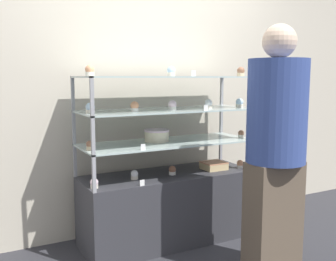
# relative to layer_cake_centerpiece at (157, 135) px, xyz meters

# --- Properties ---
(ground_plane) EXTENTS (20.00, 20.00, 0.00)m
(ground_plane) POSITION_rel_layer_cake_centerpiece_xyz_m (0.07, -0.07, -0.89)
(ground_plane) COLOR #2D2D33
(back_wall) EXTENTS (8.00, 0.05, 2.60)m
(back_wall) POSITION_rel_layer_cake_centerpiece_xyz_m (0.07, 0.34, 0.41)
(back_wall) COLOR beige
(back_wall) RESTS_ON ground_plane
(display_base) EXTENTS (1.43, 0.52, 0.57)m
(display_base) POSITION_rel_layer_cake_centerpiece_xyz_m (0.07, -0.07, -0.60)
(display_base) COLOR #333338
(display_base) RESTS_ON ground_plane
(display_riser_lower) EXTENTS (1.43, 0.52, 0.26)m
(display_riser_lower) POSITION_rel_layer_cake_centerpiece_xyz_m (0.07, -0.07, -0.06)
(display_riser_lower) COLOR #99999E
(display_riser_lower) RESTS_ON display_base
(display_riser_middle) EXTENTS (1.43, 0.52, 0.26)m
(display_riser_middle) POSITION_rel_layer_cake_centerpiece_xyz_m (0.07, -0.07, 0.20)
(display_riser_middle) COLOR #99999E
(display_riser_middle) RESTS_ON display_riser_lower
(display_riser_upper) EXTENTS (1.43, 0.52, 0.26)m
(display_riser_upper) POSITION_rel_layer_cake_centerpiece_xyz_m (0.07, -0.07, 0.47)
(display_riser_upper) COLOR #99999E
(display_riser_upper) RESTS_ON display_riser_middle
(layer_cake_centerpiece) EXTENTS (0.21, 0.21, 0.10)m
(layer_cake_centerpiece) POSITION_rel_layer_cake_centerpiece_xyz_m (0.00, 0.00, 0.00)
(layer_cake_centerpiece) COLOR beige
(layer_cake_centerpiece) RESTS_ON display_riser_lower
(sheet_cake_frosted) EXTENTS (0.20, 0.17, 0.07)m
(sheet_cake_frosted) POSITION_rel_layer_cake_centerpiece_xyz_m (0.49, -0.12, -0.28)
(sheet_cake_frosted) COLOR #DBBC84
(sheet_cake_frosted) RESTS_ON display_base
(cupcake_0) EXTENTS (0.06, 0.06, 0.07)m
(cupcake_0) POSITION_rel_layer_cake_centerpiece_xyz_m (-0.60, -0.20, -0.28)
(cupcake_0) COLOR beige
(cupcake_0) RESTS_ON display_base
(cupcake_1) EXTENTS (0.06, 0.06, 0.07)m
(cupcake_1) POSITION_rel_layer_cake_centerpiece_xyz_m (-0.25, -0.11, -0.28)
(cupcake_1) COLOR beige
(cupcake_1) RESTS_ON display_base
(cupcake_2) EXTENTS (0.06, 0.06, 0.07)m
(cupcake_2) POSITION_rel_layer_cake_centerpiece_xyz_m (0.08, -0.12, -0.28)
(cupcake_2) COLOR white
(cupcake_2) RESTS_ON display_base
(cupcake_3) EXTENTS (0.06, 0.06, 0.07)m
(cupcake_3) POSITION_rel_layer_cake_centerpiece_xyz_m (0.71, -0.19, -0.28)
(cupcake_3) COLOR white
(cupcake_3) RESTS_ON display_base
(price_tag_0) EXTENTS (0.04, 0.00, 0.04)m
(price_tag_0) POSITION_rel_layer_cake_centerpiece_xyz_m (-0.27, -0.31, -0.29)
(price_tag_0) COLOR white
(price_tag_0) RESTS_ON display_base
(cupcake_4) EXTENTS (0.05, 0.05, 0.07)m
(cupcake_4) POSITION_rel_layer_cake_centerpiece_xyz_m (-0.60, -0.13, -0.02)
(cupcake_4) COLOR #CCB28C
(cupcake_4) RESTS_ON display_riser_lower
(cupcake_5) EXTENTS (0.05, 0.05, 0.07)m
(cupcake_5) POSITION_rel_layer_cake_centerpiece_xyz_m (0.72, -0.19, -0.02)
(cupcake_5) COLOR beige
(cupcake_5) RESTS_ON display_riser_lower
(price_tag_1) EXTENTS (0.04, 0.00, 0.04)m
(price_tag_1) POSITION_rel_layer_cake_centerpiece_xyz_m (-0.26, -0.31, -0.03)
(price_tag_1) COLOR white
(price_tag_1) RESTS_ON display_riser_lower
(cupcake_6) EXTENTS (0.07, 0.07, 0.08)m
(cupcake_6) POSITION_rel_layer_cake_centerpiece_xyz_m (-0.58, -0.11, 0.25)
(cupcake_6) COLOR beige
(cupcake_6) RESTS_ON display_riser_middle
(cupcake_7) EXTENTS (0.07, 0.07, 0.08)m
(cupcake_7) POSITION_rel_layer_cake_centerpiece_xyz_m (-0.24, -0.12, 0.25)
(cupcake_7) COLOR white
(cupcake_7) RESTS_ON display_riser_middle
(cupcake_8) EXTENTS (0.07, 0.07, 0.08)m
(cupcake_8) POSITION_rel_layer_cake_centerpiece_xyz_m (0.08, -0.13, 0.25)
(cupcake_8) COLOR white
(cupcake_8) RESTS_ON display_riser_middle
(cupcake_9) EXTENTS (0.07, 0.07, 0.08)m
(cupcake_9) POSITION_rel_layer_cake_centerpiece_xyz_m (0.41, -0.14, 0.25)
(cupcake_9) COLOR beige
(cupcake_9) RESTS_ON display_riser_middle
(cupcake_10) EXTENTS (0.07, 0.07, 0.08)m
(cupcake_10) POSITION_rel_layer_cake_centerpiece_xyz_m (0.72, -0.15, 0.25)
(cupcake_10) COLOR beige
(cupcake_10) RESTS_ON display_riser_middle
(price_tag_2) EXTENTS (0.04, 0.00, 0.04)m
(price_tag_2) POSITION_rel_layer_cake_centerpiece_xyz_m (0.27, -0.31, 0.24)
(price_tag_2) COLOR white
(price_tag_2) RESTS_ON display_riser_middle
(cupcake_11) EXTENTS (0.06, 0.06, 0.08)m
(cupcake_11) POSITION_rel_layer_cake_centerpiece_xyz_m (-0.59, -0.13, 0.52)
(cupcake_11) COLOR beige
(cupcake_11) RESTS_ON display_riser_upper
(cupcake_12) EXTENTS (0.06, 0.06, 0.08)m
(cupcake_12) POSITION_rel_layer_cake_centerpiece_xyz_m (0.08, -0.11, 0.52)
(cupcake_12) COLOR beige
(cupcake_12) RESTS_ON display_riser_upper
(cupcake_13) EXTENTS (0.06, 0.06, 0.08)m
(cupcake_13) POSITION_rel_layer_cake_centerpiece_xyz_m (0.71, -0.17, 0.52)
(cupcake_13) COLOR #CCB28C
(cupcake_13) RESTS_ON display_riser_upper
(price_tag_3) EXTENTS (0.04, 0.00, 0.04)m
(price_tag_3) POSITION_rel_layer_cake_centerpiece_xyz_m (0.16, -0.31, 0.50)
(price_tag_3) COLOR white
(price_tag_3) RESTS_ON display_riser_upper
(customer_figure) EXTENTS (0.40, 0.40, 1.70)m
(customer_figure) POSITION_rel_layer_cake_centerpiece_xyz_m (0.45, -0.89, 0.02)
(customer_figure) COLOR brown
(customer_figure) RESTS_ON ground_plane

